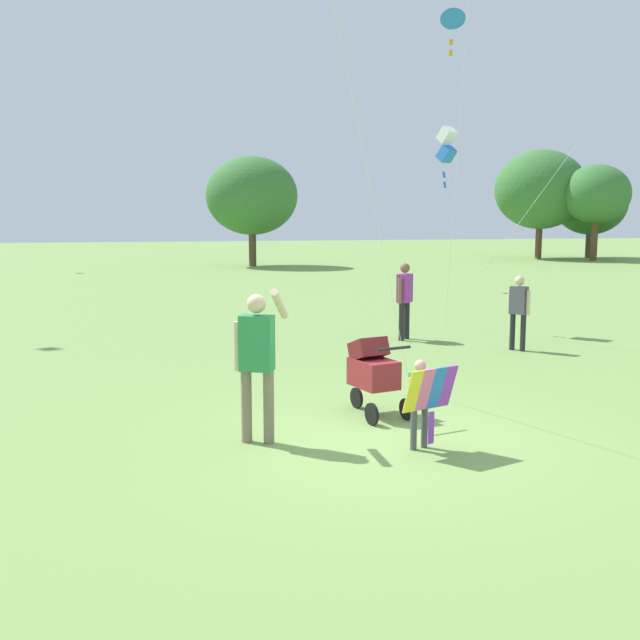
% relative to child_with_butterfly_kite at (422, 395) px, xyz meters
% --- Properties ---
extents(ground_plane, '(120.00, 120.00, 0.00)m').
position_rel_child_with_butterfly_kite_xyz_m(ground_plane, '(-0.27, 0.42, -0.62)').
color(ground_plane, '#75994C').
extents(treeline_distant, '(44.90, 7.08, 6.04)m').
position_rel_child_with_butterfly_kite_xyz_m(treeline_distant, '(3.95, 30.44, 2.88)').
color(treeline_distant, brown).
rests_on(treeline_distant, ground).
extents(child_with_butterfly_kite, '(0.67, 0.47, 1.01)m').
position_rel_child_with_butterfly_kite_xyz_m(child_with_butterfly_kite, '(0.00, 0.00, 0.00)').
color(child_with_butterfly_kite, '#4C4C51').
rests_on(child_with_butterfly_kite, ground).
extents(person_adult_flyer, '(0.67, 0.51, 1.80)m').
position_rel_child_with_butterfly_kite_xyz_m(person_adult_flyer, '(-1.75, 0.62, 0.42)').
color(person_adult_flyer, '#7F705B').
rests_on(person_adult_flyer, ground).
extents(stroller, '(0.72, 1.12, 1.03)m').
position_rel_child_with_butterfly_kite_xyz_m(stroller, '(-0.15, 1.51, -0.01)').
color(stroller, black).
rests_on(stroller, ground).
extents(kite_orange_delta, '(0.98, 2.80, 7.12)m').
position_rel_child_with_butterfly_kite_xyz_m(kite_orange_delta, '(3.68, 8.96, 6.17)').
color(kite_orange_delta, blue).
rests_on(kite_orange_delta, ground).
extents(kite_green_novelty, '(1.59, 3.41, 4.50)m').
position_rel_child_with_butterfly_kite_xyz_m(kite_green_novelty, '(3.40, 8.42, 3.46)').
color(kite_green_novelty, white).
rests_on(kite_green_novelty, ground).
extents(person_red_shirt, '(0.39, 0.39, 1.59)m').
position_rel_child_with_butterfly_kite_xyz_m(person_red_shirt, '(2.04, 7.05, 0.32)').
color(person_red_shirt, '#232328').
rests_on(person_red_shirt, ground).
extents(person_sitting_far, '(0.34, 0.38, 1.43)m').
position_rel_child_with_butterfly_kite_xyz_m(person_sitting_far, '(3.79, 5.45, 0.22)').
color(person_sitting_far, '#232328').
rests_on(person_sitting_far, ground).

